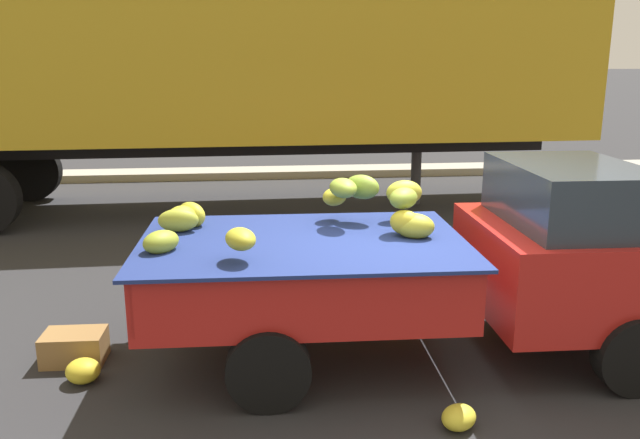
# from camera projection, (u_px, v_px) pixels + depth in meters

# --- Properties ---
(ground) EXTENTS (220.00, 220.00, 0.00)m
(ground) POSITION_uv_depth(u_px,v_px,m) (416.00, 356.00, 5.81)
(ground) COLOR #28282B
(curb_strip) EXTENTS (80.00, 0.80, 0.16)m
(curb_strip) POSITION_uv_depth(u_px,v_px,m) (316.00, 172.00, 14.46)
(curb_strip) COLOR gray
(curb_strip) RESTS_ON ground
(pickup_truck) EXTENTS (4.87, 1.94, 1.70)m
(pickup_truck) POSITION_uv_depth(u_px,v_px,m) (520.00, 257.00, 5.73)
(pickup_truck) COLOR #B21E19
(pickup_truck) RESTS_ON ground
(semi_trailer) EXTENTS (12.06, 2.88, 3.95)m
(semi_trailer) POSITION_uv_depth(u_px,v_px,m) (220.00, 58.00, 10.72)
(semi_trailer) COLOR gold
(semi_trailer) RESTS_ON ground
(fallen_banana_bunch_near_tailgate) EXTENTS (0.38, 0.39, 0.20)m
(fallen_banana_bunch_near_tailgate) POSITION_uv_depth(u_px,v_px,m) (83.00, 371.00, 5.33)
(fallen_banana_bunch_near_tailgate) COLOR gold
(fallen_banana_bunch_near_tailgate) RESTS_ON ground
(fallen_banana_bunch_by_wheel) EXTENTS (0.36, 0.36, 0.17)m
(fallen_banana_bunch_by_wheel) POSITION_uv_depth(u_px,v_px,m) (459.00, 417.00, 4.67)
(fallen_banana_bunch_by_wheel) COLOR gold
(fallen_banana_bunch_by_wheel) RESTS_ON ground
(produce_crate) EXTENTS (0.53, 0.37, 0.27)m
(produce_crate) POSITION_uv_depth(u_px,v_px,m) (74.00, 347.00, 5.69)
(produce_crate) COLOR olive
(produce_crate) RESTS_ON ground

